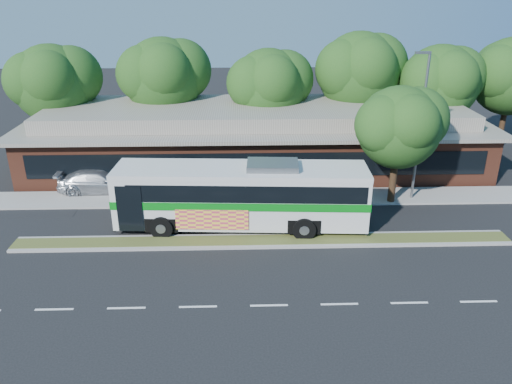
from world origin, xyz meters
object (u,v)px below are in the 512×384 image
at_px(lamp_post, 420,124).
at_px(sidewalk_tree, 404,125).
at_px(sedan, 99,181).
at_px(transit_bus, 242,192).

height_order(lamp_post, sidewalk_tree, lamp_post).
bearing_deg(sidewalk_tree, lamp_post, 19.74).
distance_m(sedan, sidewalk_tree, 19.39).
bearing_deg(sedan, sidewalk_tree, -97.21).
height_order(lamp_post, transit_bus, lamp_post).
xyz_separation_m(lamp_post, sedan, (-19.88, 1.80, -4.14)).
distance_m(lamp_post, sedan, 20.39).
distance_m(lamp_post, transit_bus, 11.55).
relative_size(transit_bus, sedan, 2.63).
relative_size(lamp_post, sedan, 1.73).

